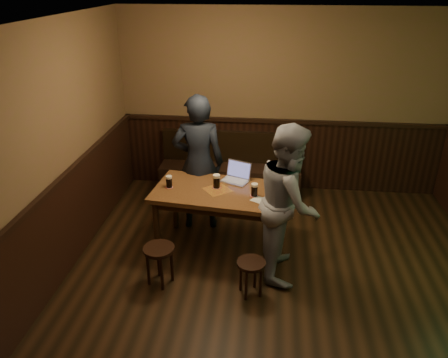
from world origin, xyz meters
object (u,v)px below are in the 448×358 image
at_px(pub_table, 218,198).
at_px(person_grey, 289,202).
at_px(stool_right, 251,268).
at_px(pint_left, 169,182).
at_px(stool_left, 159,255).
at_px(pint_right, 254,190).
at_px(laptop, 237,176).
at_px(bench, 230,173).
at_px(pint_mid, 217,181).
at_px(person_suit, 198,163).

height_order(pub_table, person_grey, person_grey).
xyz_separation_m(stool_right, pint_left, (-1.06, 0.86, 0.56)).
height_order(stool_right, person_grey, person_grey).
bearing_deg(stool_right, stool_left, 175.61).
bearing_deg(stool_left, pub_table, 54.55).
xyz_separation_m(pint_right, laptop, (-0.24, 0.41, -0.02)).
height_order(bench, pub_table, bench).
xyz_separation_m(pint_right, person_grey, (0.39, -0.26, -0.00)).
xyz_separation_m(bench, pint_mid, (-0.02, -1.58, 0.60)).
relative_size(pint_mid, person_grey, 0.10).
relative_size(stool_right, pint_mid, 2.38).
bearing_deg(person_grey, pint_mid, 65.55).
height_order(bench, stool_right, bench).
distance_m(stool_left, laptop, 1.42).
xyz_separation_m(stool_left, stool_right, (1.02, -0.08, -0.04)).
height_order(stool_left, person_suit, person_suit).
relative_size(laptop, person_suit, 0.22).
xyz_separation_m(pint_mid, pint_right, (0.47, -0.17, -0.01)).
height_order(pub_table, pint_left, pint_left).
distance_m(person_suit, person_grey, 1.48).
relative_size(laptop, person_grey, 0.23).
bearing_deg(person_suit, stool_right, 111.97).
height_order(laptop, person_suit, person_suit).
distance_m(pint_left, person_suit, 0.60).
bearing_deg(stool_left, pint_left, 92.78).
xyz_separation_m(bench, laptop, (0.21, -1.34, 0.57)).
bearing_deg(bench, stool_left, -102.97).
xyz_separation_m(stool_left, person_suit, (0.24, 1.32, 0.55)).
distance_m(pub_table, stool_right, 1.05).
relative_size(stool_left, pint_left, 3.04).
xyz_separation_m(pub_table, person_grey, (0.85, -0.37, 0.19)).
bearing_deg(pint_left, bench, 69.99).
bearing_deg(pint_left, stool_right, -39.12).
bearing_deg(person_suit, pint_mid, 114.69).
height_order(stool_right, person_suit, person_suit).
bearing_deg(pint_mid, laptop, 47.38).
relative_size(pint_mid, pint_right, 1.09).
xyz_separation_m(stool_right, pint_right, (-0.02, 0.75, 0.57)).
bearing_deg(person_grey, stool_right, 144.12).
bearing_deg(pint_mid, pint_left, -174.85).
distance_m(pint_mid, person_grey, 0.96).
distance_m(pint_right, person_grey, 0.47).
relative_size(pub_table, pint_left, 10.48).
distance_m(pint_left, laptop, 0.85).
bearing_deg(stool_left, laptop, 54.76).
xyz_separation_m(stool_left, person_grey, (1.40, 0.41, 0.52)).
distance_m(stool_right, laptop, 1.31).
distance_m(stool_left, person_suit, 1.45).
bearing_deg(pint_right, pint_left, 173.77).
bearing_deg(person_grey, bench, 24.61).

